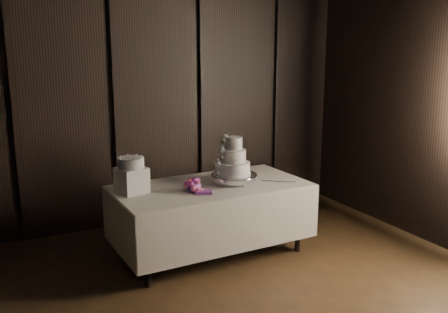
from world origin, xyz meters
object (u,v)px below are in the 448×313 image
(display_table, at_px, (211,217))
(box_pedestal, at_px, (132,180))
(wedding_cake, at_px, (232,160))
(small_cake, at_px, (131,163))
(cake_stand, at_px, (234,179))
(bouquet, at_px, (194,186))

(display_table, bearing_deg, box_pedestal, 169.57)
(wedding_cake, bearing_deg, box_pedestal, -168.49)
(display_table, xyz_separation_m, small_cake, (-0.80, 0.11, 0.64))
(cake_stand, bearing_deg, small_cake, 173.35)
(small_cake, bearing_deg, display_table, -7.52)
(box_pedestal, height_order, small_cake, small_cake)
(cake_stand, bearing_deg, display_table, 176.05)
(bouquet, relative_size, small_cake, 1.45)
(display_table, distance_m, box_pedestal, 0.93)
(display_table, relative_size, cake_stand, 4.22)
(bouquet, bearing_deg, display_table, 27.65)
(cake_stand, relative_size, wedding_cake, 1.21)
(display_table, distance_m, wedding_cake, 0.64)
(bouquet, bearing_deg, box_pedestal, 157.51)
(display_table, distance_m, small_cake, 1.03)
(cake_stand, height_order, wedding_cake, wedding_cake)
(cake_stand, distance_m, bouquet, 0.51)
(bouquet, bearing_deg, cake_stand, 12.24)
(wedding_cake, distance_m, bouquet, 0.52)
(cake_stand, distance_m, small_cake, 1.10)
(wedding_cake, height_order, small_cake, wedding_cake)
(display_table, relative_size, box_pedestal, 7.85)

